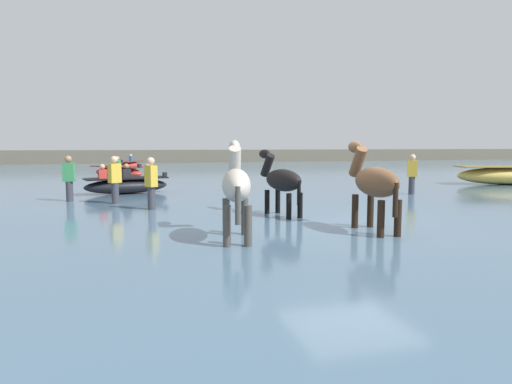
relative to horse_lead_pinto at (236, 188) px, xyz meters
name	(u,v)px	position (x,y,z in m)	size (l,w,h in m)	color
ground_plane	(351,238)	(2.62, 0.80, -1.20)	(120.00, 120.00, 0.00)	#84755B
water_surface	(240,188)	(2.62, 10.80, -1.06)	(90.00, 90.00, 0.29)	slate
horse_lead_pinto	(236,188)	(0.00, 0.00, 0.00)	(0.75, 1.88, 2.03)	beige
horse_trailing_bay	(374,184)	(2.69, 0.04, -0.01)	(0.50, 1.85, 2.02)	brown
horse_flank_black	(281,182)	(1.61, 2.33, -0.12)	(0.77, 1.68, 1.83)	black
boat_near_starboard	(127,185)	(-1.92, 8.33, -0.62)	(2.95, 1.61, 1.02)	black
boat_distant_west	(130,165)	(-1.89, 23.97, -0.62)	(1.92, 2.87, 1.04)	#BC382D
boat_mid_channel	(118,172)	(-2.40, 15.50, -0.60)	(2.86, 3.08, 1.09)	#BC382D
boat_far_offshore	(508,175)	(13.39, 7.82, -0.53)	(4.35, 2.48, 0.76)	gold
person_wading_close	(412,177)	(7.31, 5.61, -0.33)	(0.38, 0.34, 1.63)	#383842
person_onlooker_right	(69,182)	(-3.52, 6.51, -0.33)	(0.35, 0.25, 1.63)	#383842
person_onlooker_left	(115,183)	(-2.21, 5.64, -0.33)	(0.38, 0.34, 1.63)	#383842
person_wading_mid	(151,187)	(-1.28, 4.15, -0.33)	(0.33, 0.38, 1.63)	#383842
far_shoreline	(180,158)	(2.62, 35.80, -0.46)	(80.00, 2.40, 1.48)	#605B4C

